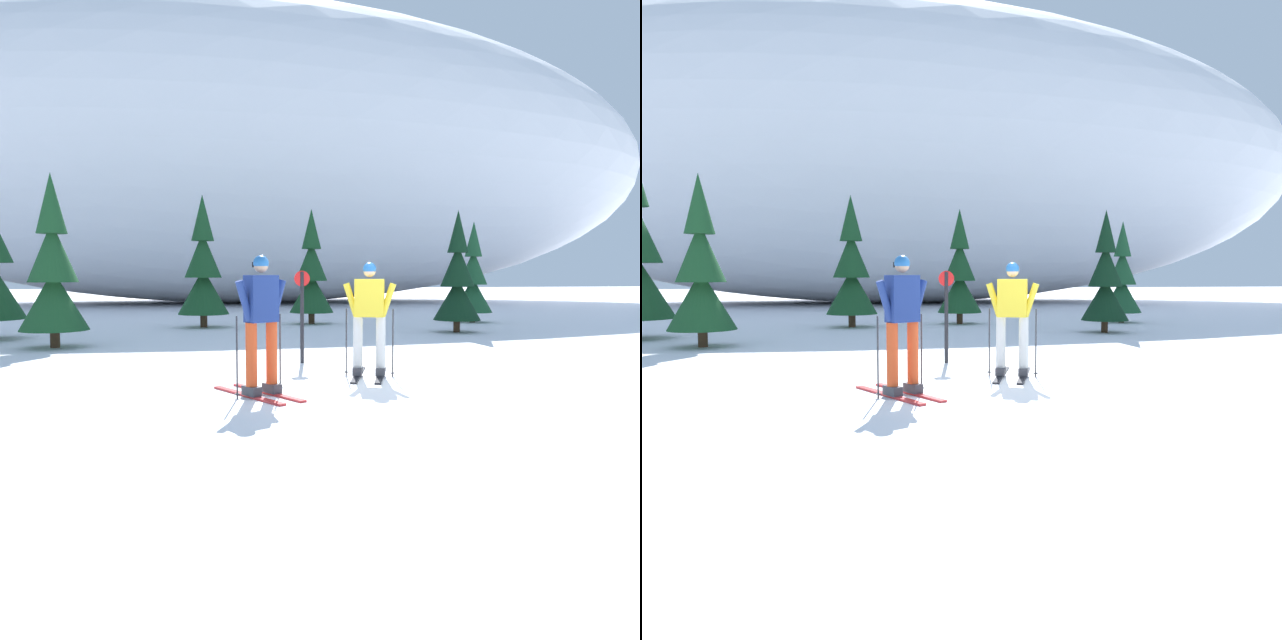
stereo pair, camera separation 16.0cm
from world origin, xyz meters
TOP-DOWN VIEW (x-y plane):
  - ground_plane at (0.00, 0.00)m, footprint 120.00×120.00m
  - skier_navy_jacket at (-1.85, -0.07)m, footprint 1.12×1.58m
  - skier_yellow_jacket at (-0.04, 1.15)m, footprint 0.97×1.64m
  - pine_tree_left at (-5.71, 6.20)m, footprint 1.46×1.46m
  - pine_tree_center_left at (-2.47, 10.83)m, footprint 1.52×1.52m
  - pine_tree_center_right at (0.93, 11.48)m, footprint 1.41×1.41m
  - pine_tree_right at (4.34, 7.91)m, footprint 1.29×1.29m
  - pine_tree_far_right at (6.26, 11.09)m, footprint 1.28×1.28m
  - snow_ridge_background at (0.04, 26.58)m, footprint 45.94×20.59m
  - trail_marker_post at (-0.82, 2.85)m, footprint 0.28×0.07m

SIDE VIEW (x-z plane):
  - ground_plane at x=0.00m, z-range 0.00..0.00m
  - trail_marker_post at x=-0.82m, z-range 0.10..1.77m
  - skier_yellow_jacket at x=-0.04m, z-range 0.06..1.84m
  - skier_navy_jacket at x=-1.85m, z-range 0.05..1.90m
  - pine_tree_far_right at x=6.26m, z-range -0.27..3.04m
  - pine_tree_right at x=4.34m, z-range -0.27..3.06m
  - pine_tree_center_right at x=0.93m, z-range -0.30..3.36m
  - pine_tree_left at x=-5.71m, z-range -0.31..3.47m
  - pine_tree_center_left at x=-2.47m, z-range -0.32..3.62m
  - snow_ridge_background at x=0.04m, z-range 0.00..15.50m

